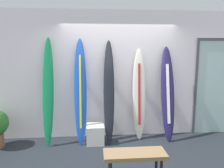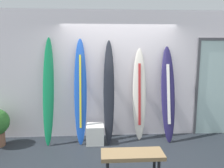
{
  "view_description": "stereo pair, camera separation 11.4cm",
  "coord_description": "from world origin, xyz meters",
  "px_view_note": "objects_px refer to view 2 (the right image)",
  "views": [
    {
      "loc": [
        -0.55,
        -3.49,
        1.95
      ],
      "look_at": [
        -0.17,
        0.95,
        1.24
      ],
      "focal_mm": 34.29,
      "sensor_mm": 36.0,
      "label": 1
    },
    {
      "loc": [
        -0.44,
        -3.5,
        1.95
      ],
      "look_at": [
        -0.17,
        0.95,
        1.24
      ],
      "focal_mm": 34.29,
      "sensor_mm": 36.0,
      "label": 2
    }
  ],
  "objects_px": {
    "bench": "(132,156)",
    "display_block_left": "(95,134)",
    "surfboard_emerald": "(48,92)",
    "surfboard_cobalt": "(80,92)",
    "surfboard_navy": "(168,94)",
    "surfboard_ivory": "(139,95)",
    "glass_door": "(217,86)",
    "surfboard_charcoal": "(109,93)"
  },
  "relations": [
    {
      "from": "surfboard_navy",
      "to": "glass_door",
      "type": "relative_size",
      "value": 0.92
    },
    {
      "from": "surfboard_emerald",
      "to": "glass_door",
      "type": "height_order",
      "value": "surfboard_emerald"
    },
    {
      "from": "surfboard_charcoal",
      "to": "surfboard_navy",
      "type": "xyz_separation_m",
      "value": [
        1.27,
        0.01,
        -0.06
      ]
    },
    {
      "from": "surfboard_cobalt",
      "to": "bench",
      "type": "relative_size",
      "value": 2.36
    },
    {
      "from": "surfboard_ivory",
      "to": "display_block_left",
      "type": "xyz_separation_m",
      "value": [
        -0.97,
        -0.22,
        -0.78
      ]
    },
    {
      "from": "display_block_left",
      "to": "glass_door",
      "type": "xyz_separation_m",
      "value": [
        2.8,
        0.38,
        0.94
      ]
    },
    {
      "from": "bench",
      "to": "surfboard_cobalt",
      "type": "bearing_deg",
      "value": 120.94
    },
    {
      "from": "surfboard_charcoal",
      "to": "glass_door",
      "type": "distance_m",
      "value": 2.52
    },
    {
      "from": "surfboard_charcoal",
      "to": "surfboard_navy",
      "type": "bearing_deg",
      "value": 0.59
    },
    {
      "from": "surfboard_ivory",
      "to": "glass_door",
      "type": "relative_size",
      "value": 0.9
    },
    {
      "from": "display_block_left",
      "to": "bench",
      "type": "bearing_deg",
      "value": -66.59
    },
    {
      "from": "surfboard_emerald",
      "to": "display_block_left",
      "type": "xyz_separation_m",
      "value": [
        0.96,
        -0.11,
        -0.9
      ]
    },
    {
      "from": "surfboard_emerald",
      "to": "surfboard_navy",
      "type": "distance_m",
      "value": 2.53
    },
    {
      "from": "surfboard_charcoal",
      "to": "glass_door",
      "type": "height_order",
      "value": "glass_door"
    },
    {
      "from": "surfboard_charcoal",
      "to": "bench",
      "type": "bearing_deg",
      "value": -78.87
    },
    {
      "from": "surfboard_ivory",
      "to": "surfboard_cobalt",
      "type": "bearing_deg",
      "value": -175.59
    },
    {
      "from": "surfboard_emerald",
      "to": "surfboard_cobalt",
      "type": "relative_size",
      "value": 1.01
    },
    {
      "from": "surfboard_emerald",
      "to": "surfboard_navy",
      "type": "xyz_separation_m",
      "value": [
        2.53,
        0.0,
        -0.09
      ]
    },
    {
      "from": "surfboard_charcoal",
      "to": "display_block_left",
      "type": "distance_m",
      "value": 0.92
    },
    {
      "from": "glass_door",
      "to": "bench",
      "type": "bearing_deg",
      "value": -142.17
    },
    {
      "from": "surfboard_charcoal",
      "to": "display_block_left",
      "type": "height_order",
      "value": "surfboard_charcoal"
    },
    {
      "from": "surfboard_cobalt",
      "to": "display_block_left",
      "type": "distance_m",
      "value": 0.95
    },
    {
      "from": "surfboard_emerald",
      "to": "display_block_left",
      "type": "relative_size",
      "value": 5.62
    },
    {
      "from": "surfboard_cobalt",
      "to": "display_block_left",
      "type": "height_order",
      "value": "surfboard_cobalt"
    },
    {
      "from": "surfboard_emerald",
      "to": "surfboard_ivory",
      "type": "xyz_separation_m",
      "value": [
        1.92,
        0.11,
        -0.12
      ]
    },
    {
      "from": "surfboard_emerald",
      "to": "surfboard_navy",
      "type": "height_order",
      "value": "surfboard_emerald"
    },
    {
      "from": "surfboard_navy",
      "to": "surfboard_cobalt",
      "type": "bearing_deg",
      "value": 179.69
    },
    {
      "from": "surfboard_cobalt",
      "to": "display_block_left",
      "type": "relative_size",
      "value": 5.56
    },
    {
      "from": "bench",
      "to": "glass_door",
      "type": "bearing_deg",
      "value": 37.83
    },
    {
      "from": "surfboard_ivory",
      "to": "display_block_left",
      "type": "relative_size",
      "value": 5.03
    },
    {
      "from": "surfboard_charcoal",
      "to": "glass_door",
      "type": "relative_size",
      "value": 0.98
    },
    {
      "from": "surfboard_navy",
      "to": "glass_door",
      "type": "height_order",
      "value": "glass_door"
    },
    {
      "from": "surfboard_cobalt",
      "to": "surfboard_navy",
      "type": "distance_m",
      "value": 1.87
    },
    {
      "from": "surfboard_ivory",
      "to": "bench",
      "type": "relative_size",
      "value": 2.13
    },
    {
      "from": "bench",
      "to": "display_block_left",
      "type": "bearing_deg",
      "value": 113.41
    },
    {
      "from": "surfboard_emerald",
      "to": "surfboard_ivory",
      "type": "bearing_deg",
      "value": 3.26
    },
    {
      "from": "surfboard_ivory",
      "to": "bench",
      "type": "height_order",
      "value": "surfboard_ivory"
    },
    {
      "from": "bench",
      "to": "surfboard_emerald",
      "type": "bearing_deg",
      "value": 136.61
    },
    {
      "from": "surfboard_emerald",
      "to": "surfboard_ivory",
      "type": "relative_size",
      "value": 1.12
    },
    {
      "from": "display_block_left",
      "to": "bench",
      "type": "xyz_separation_m",
      "value": [
        0.58,
        -1.34,
        0.18
      ]
    },
    {
      "from": "surfboard_emerald",
      "to": "glass_door",
      "type": "bearing_deg",
      "value": 4.09
    },
    {
      "from": "surfboard_ivory",
      "to": "display_block_left",
      "type": "distance_m",
      "value": 1.26
    }
  ]
}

